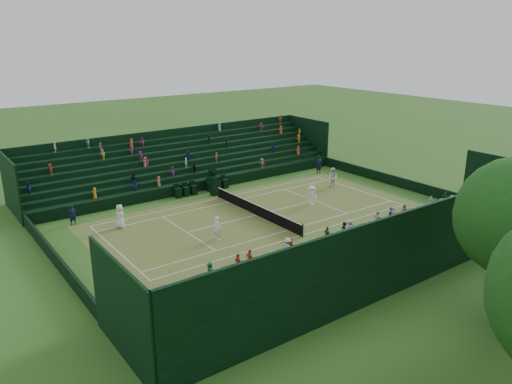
# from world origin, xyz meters

# --- Properties ---
(ground) EXTENTS (160.00, 160.00, 0.00)m
(ground) POSITION_xyz_m (0.00, 0.00, 0.00)
(ground) COLOR #2C641F
(ground) RESTS_ON ground
(court_surface) EXTENTS (12.97, 26.77, 0.01)m
(court_surface) POSITION_xyz_m (0.00, 0.00, 0.01)
(court_surface) COLOR #3B6923
(court_surface) RESTS_ON ground
(perimeter_wall_north) EXTENTS (17.17, 0.20, 1.00)m
(perimeter_wall_north) POSITION_xyz_m (0.00, 15.88, 0.50)
(perimeter_wall_north) COLOR black
(perimeter_wall_north) RESTS_ON ground
(perimeter_wall_south) EXTENTS (17.17, 0.20, 1.00)m
(perimeter_wall_south) POSITION_xyz_m (0.00, -15.88, 0.50)
(perimeter_wall_south) COLOR black
(perimeter_wall_south) RESTS_ON ground
(perimeter_wall_east) EXTENTS (0.20, 31.77, 1.00)m
(perimeter_wall_east) POSITION_xyz_m (8.48, 0.00, 0.50)
(perimeter_wall_east) COLOR black
(perimeter_wall_east) RESTS_ON ground
(perimeter_wall_west) EXTENTS (0.20, 31.77, 1.00)m
(perimeter_wall_west) POSITION_xyz_m (-8.48, 0.00, 0.50)
(perimeter_wall_west) COLOR black
(perimeter_wall_west) RESTS_ON ground
(north_grandstand) EXTENTS (6.60, 32.00, 4.90)m
(north_grandstand) POSITION_xyz_m (12.66, 0.00, 1.55)
(north_grandstand) COLOR black
(north_grandstand) RESTS_ON ground
(south_grandstand) EXTENTS (6.60, 32.00, 4.90)m
(south_grandstand) POSITION_xyz_m (-12.66, 0.00, 1.55)
(south_grandstand) COLOR black
(south_grandstand) RESTS_ON ground
(tennis_net) EXTENTS (11.67, 0.10, 1.06)m
(tennis_net) POSITION_xyz_m (0.00, 0.00, 0.53)
(tennis_net) COLOR black
(tennis_net) RESTS_ON ground
(umpire_chair) EXTENTS (0.85, 0.85, 2.68)m
(umpire_chair) POSITION_xyz_m (-6.58, 0.06, 1.14)
(umpire_chair) COLOR black
(umpire_chair) RESTS_ON ground
(courtside_chairs) EXTENTS (0.58, 5.55, 1.26)m
(courtside_chairs) POSITION_xyz_m (-7.94, -0.48, 0.48)
(courtside_chairs) COLOR black
(courtside_chairs) RESTS_ON ground
(player_near_west) EXTENTS (1.00, 0.74, 1.87)m
(player_near_west) POSITION_xyz_m (-3.86, -10.02, 0.94)
(player_near_west) COLOR silver
(player_near_west) RESTS_ON ground
(player_near_east) EXTENTS (0.70, 0.51, 1.78)m
(player_near_east) POSITION_xyz_m (2.48, -5.25, 0.89)
(player_near_east) COLOR white
(player_near_east) RESTS_ON ground
(player_far_west) EXTENTS (1.04, 0.86, 1.98)m
(player_far_west) POSITION_xyz_m (-1.89, 10.53, 0.99)
(player_far_west) COLOR silver
(player_far_west) RESTS_ON ground
(player_far_east) EXTENTS (1.24, 0.87, 1.75)m
(player_far_east) POSITION_xyz_m (0.72, 5.44, 0.88)
(player_far_east) COLOR white
(player_far_east) RESTS_ON ground
(line_judge_north) EXTENTS (0.54, 0.77, 1.99)m
(line_judge_north) POSITION_xyz_m (-6.40, 12.92, 1.00)
(line_judge_north) COLOR black
(line_judge_north) RESTS_ON ground
(line_judge_south) EXTENTS (0.41, 0.60, 1.61)m
(line_judge_south) POSITION_xyz_m (-6.68, -12.75, 0.80)
(line_judge_south) COLOR black
(line_judge_south) RESTS_ON ground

